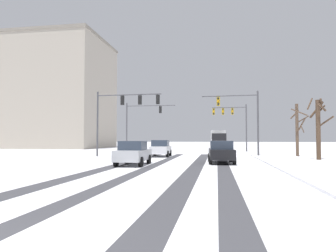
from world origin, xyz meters
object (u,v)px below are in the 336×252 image
(traffic_signal_near_left, at_px, (123,108))
(bare_tree_sidewalk_far, at_px, (298,128))
(traffic_signal_far_left, at_px, (140,118))
(box_truck_delivery, at_px, (218,139))
(car_white_lead, at_px, (161,148))
(office_building_far_left_block, at_px, (33,95))
(traffic_signal_far_right, at_px, (232,117))
(bare_tree_sidewalk_mid, at_px, (318,125))
(traffic_signal_near_right, at_px, (242,112))
(car_black_second, at_px, (221,152))
(car_silver_third, at_px, (133,153))

(traffic_signal_near_left, xyz_separation_m, bare_tree_sidewalk_far, (17.22, 3.27, -1.97))
(traffic_signal_far_left, relative_size, box_truck_delivery, 0.88)
(traffic_signal_far_left, relative_size, car_white_lead, 1.58)
(office_building_far_left_block, bearing_deg, box_truck_delivery, -8.83)
(traffic_signal_far_right, distance_m, office_building_far_left_block, 39.88)
(traffic_signal_far_left, distance_m, bare_tree_sidewalk_far, 19.36)
(bare_tree_sidewalk_mid, bearing_deg, traffic_signal_far_right, 112.15)
(traffic_signal_near_right, xyz_separation_m, traffic_signal_far_left, (-12.53, 7.95, 0.06))
(box_truck_delivery, bearing_deg, traffic_signal_far_left, -136.52)
(traffic_signal_far_left, xyz_separation_m, box_truck_delivery, (10.21, 9.68, -2.83))
(traffic_signal_near_left, distance_m, traffic_signal_far_left, 10.16)
(car_black_second, distance_m, bare_tree_sidewalk_far, 12.55)
(car_white_lead, bearing_deg, traffic_signal_near_left, -168.76)
(traffic_signal_near_left, bearing_deg, car_white_lead, 11.24)
(bare_tree_sidewalk_far, bearing_deg, traffic_signal_far_right, 118.49)
(bare_tree_sidewalk_mid, xyz_separation_m, office_building_far_left_block, (-44.18, 26.88, 7.42))
(bare_tree_sidewalk_far, bearing_deg, office_building_far_left_block, 153.18)
(car_silver_third, relative_size, box_truck_delivery, 0.55)
(bare_tree_sidewalk_mid, bearing_deg, car_white_lead, 170.89)
(car_silver_third, bearing_deg, bare_tree_sidewalk_mid, 28.02)
(traffic_signal_near_left, height_order, car_silver_third, traffic_signal_near_left)
(car_black_second, bearing_deg, car_white_lead, 129.05)
(car_silver_third, distance_m, bare_tree_sidewalk_far, 18.42)
(traffic_signal_far_right, bearing_deg, bare_tree_sidewalk_far, -61.51)
(car_white_lead, distance_m, bare_tree_sidewalk_far, 13.90)
(car_black_second, xyz_separation_m, box_truck_delivery, (-0.11, 26.22, 0.82))
(car_white_lead, relative_size, car_black_second, 1.00)
(traffic_signal_near_right, relative_size, car_silver_third, 1.57)
(bare_tree_sidewalk_mid, height_order, bare_tree_sidewalk_far, bare_tree_sidewalk_mid)
(car_white_lead, xyz_separation_m, box_truck_delivery, (5.70, 19.06, 0.82))
(traffic_signal_far_left, height_order, bare_tree_sidewalk_mid, traffic_signal_far_left)
(car_white_lead, distance_m, box_truck_delivery, 19.91)
(traffic_signal_near_left, bearing_deg, bare_tree_sidewalk_far, 10.77)
(traffic_signal_far_right, height_order, car_black_second, traffic_signal_far_right)
(traffic_signal_far_left, height_order, bare_tree_sidewalk_far, traffic_signal_far_left)
(car_silver_third, relative_size, bare_tree_sidewalk_far, 0.79)
(traffic_signal_near_left, distance_m, box_truck_delivery, 22.14)
(bare_tree_sidewalk_mid, bearing_deg, traffic_signal_near_right, 148.47)
(traffic_signal_near_right, xyz_separation_m, car_white_lead, (-8.02, -1.43, -3.58))
(traffic_signal_near_left, bearing_deg, traffic_signal_far_right, 51.09)
(traffic_signal_near_left, distance_m, bare_tree_sidewalk_far, 17.64)
(box_truck_delivery, distance_m, bare_tree_sidewalk_mid, 22.91)
(traffic_signal_far_right, bearing_deg, bare_tree_sidewalk_mid, -67.85)
(traffic_signal_near_right, bearing_deg, bare_tree_sidewalk_mid, -31.53)
(traffic_signal_far_left, relative_size, car_silver_third, 1.59)
(traffic_signal_near_left, xyz_separation_m, car_black_second, (9.50, -6.42, -3.99))
(car_black_second, distance_m, car_silver_third, 6.41)
(traffic_signal_far_left, height_order, box_truck_delivery, traffic_signal_far_left)
(traffic_signal_near_right, distance_m, bare_tree_sidewalk_far, 5.83)
(car_silver_third, bearing_deg, bare_tree_sidewalk_far, 42.09)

